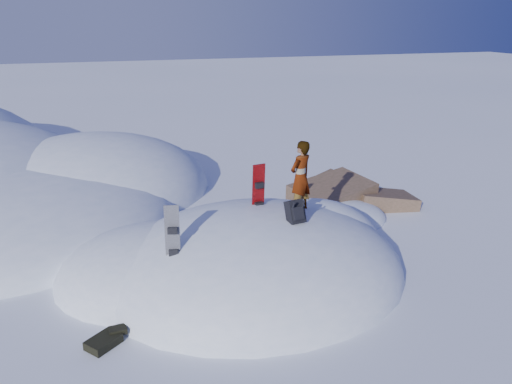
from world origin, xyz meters
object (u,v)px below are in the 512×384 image
object	(u,v)px
snowboard_red	(258,197)
snowboard_dark	(173,243)
person	(301,177)
backpack	(295,212)

from	to	relation	value
snowboard_red	snowboard_dark	world-z (taller)	snowboard_red
snowboard_red	person	bearing A→B (deg)	-33.71
backpack	person	bearing A→B (deg)	50.62
snowboard_red	person	size ratio (longest dim) A/B	0.97
backpack	person	size ratio (longest dim) A/B	0.36
snowboard_dark	person	xyz separation A→B (m)	(3.09, 0.93, 0.79)
snowboard_dark	backpack	distance (m)	2.70
snowboard_dark	person	bearing A→B (deg)	29.36
person	snowboard_red	bearing A→B (deg)	-54.05
person	backpack	bearing A→B (deg)	32.52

